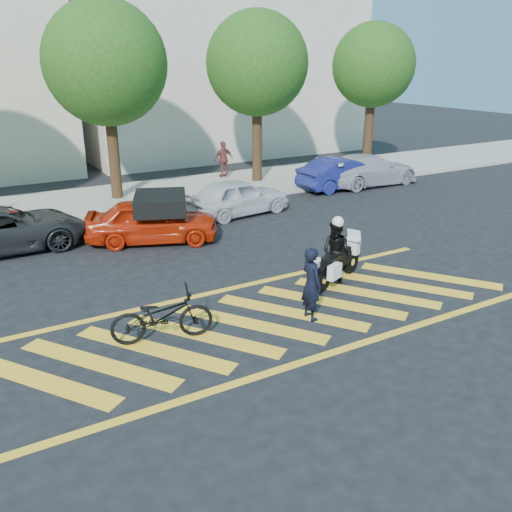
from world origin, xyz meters
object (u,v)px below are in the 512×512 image
parked_mid_right (238,197)px  parked_far_right (369,170)px  bicycle (162,316)px  officer_moto (336,252)px  police_motorcycle (337,263)px  red_convertible (152,221)px  parked_right (343,173)px  parked_mid_left (4,229)px  officer_bike (311,284)px

parked_mid_right → parked_far_right: 7.56m
bicycle → officer_moto: 5.00m
police_motorcycle → bicycle: bearing=163.9°
red_convertible → parked_mid_right: size_ratio=1.02×
parked_right → police_motorcycle: bearing=139.4°
parked_mid_right → parked_mid_left: bearing=83.0°
parked_mid_left → red_convertible: bearing=-109.8°
officer_moto → parked_right: 10.69m
bicycle → red_convertible: size_ratio=0.51×
parked_mid_right → parked_right: size_ratio=0.95×
police_motorcycle → parked_mid_left: (-7.10, 6.88, 0.15)m
red_convertible → parked_mid_left: size_ratio=0.84×
red_convertible → parked_far_right: parked_far_right is taller
bicycle → parked_far_right: parked_far_right is taller
parked_far_right → officer_bike: bearing=134.0°
bicycle → officer_bike: bearing=-89.0°
red_convertible → police_motorcycle: bearing=-129.7°
police_motorcycle → red_convertible: red_convertible is taller
officer_moto → parked_mid_right: bearing=149.6°
bicycle → parked_mid_left: bearing=29.1°
officer_bike → parked_mid_right: bearing=-16.2°
parked_mid_left → parked_far_right: (15.33, 1.40, 0.03)m
officer_bike → bicycle: bearing=78.7°
parked_right → parked_mid_right: bearing=101.9°
parked_mid_left → officer_bike: bearing=-147.9°
officer_moto → parked_right: bearing=117.0°
parked_mid_left → parked_right: bearing=-85.1°
parked_far_right → police_motorcycle: bearing=135.2°
bicycle → officer_moto: size_ratio=1.27×
officer_bike → bicycle: officer_bike is taller
officer_moto → parked_mid_right: size_ratio=0.41×
bicycle → police_motorcycle: 5.01m
parked_mid_right → parked_right: bearing=-83.9°
bicycle → parked_mid_left: (-2.13, 7.54, 0.12)m
officer_moto → parked_mid_left: officer_moto is taller
parked_mid_right → police_motorcycle: bearing=166.4°
officer_moto → parked_far_right: bearing=111.5°
officer_bike → parked_far_right: bearing=-45.0°
bicycle → police_motorcycle: bearing=-69.2°
red_convertible → parked_far_right: (11.21, 2.82, 0.01)m
parked_mid_right → red_convertible: bearing=103.6°
police_motorcycle → parked_right: size_ratio=0.49×
officer_bike → parked_mid_right: officer_bike is taller
parked_mid_right → parked_far_right: bearing=-86.4°
bicycle → parked_mid_right: (5.76, 7.54, 0.13)m
police_motorcycle → parked_far_right: size_ratio=0.42×
parked_far_right → parked_right: bearing=90.0°
parked_right → parked_far_right: 1.46m
police_motorcycle → parked_far_right: parked_far_right is taller
red_convertible → parked_right: red_convertible is taller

